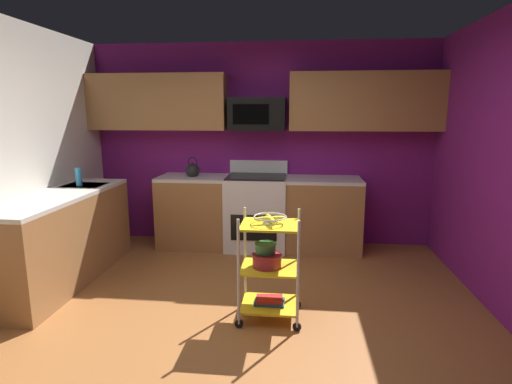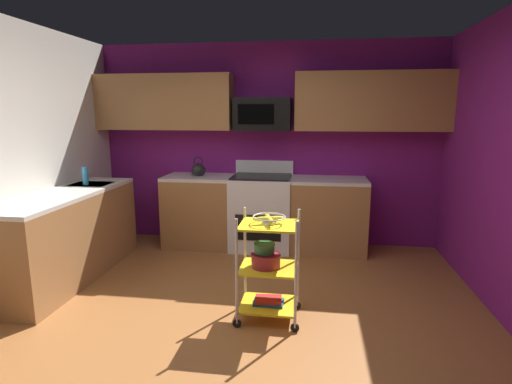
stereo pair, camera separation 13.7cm
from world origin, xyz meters
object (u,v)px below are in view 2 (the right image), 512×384
at_px(book_stack, 269,301).
at_px(mixing_bowl_small, 264,248).
at_px(fruit_bowl, 269,218).
at_px(microwave, 263,114).
at_px(dish_soap_bottle, 85,176).
at_px(oven_range, 262,211).
at_px(kettle, 198,170).
at_px(mixing_bowl_large, 266,260).
at_px(rolling_cart, 269,268).

bearing_deg(book_stack, mixing_bowl_small, 152.15).
relative_size(fruit_bowl, mixing_bowl_small, 1.49).
distance_m(microwave, dish_soap_bottle, 2.22).
bearing_deg(oven_range, kettle, -179.73).
xyz_separation_m(mixing_bowl_large, book_stack, (0.02, 0.00, -0.36)).
bearing_deg(dish_soap_bottle, kettle, 37.31).
distance_m(oven_range, fruit_bowl, 1.90).
bearing_deg(dish_soap_bottle, rolling_cart, -24.73).
distance_m(oven_range, mixing_bowl_large, 1.86).
relative_size(oven_range, mixing_bowl_small, 6.04).
relative_size(mixing_bowl_large, mixing_bowl_small, 1.38).
height_order(microwave, dish_soap_bottle, microwave).
xyz_separation_m(mixing_bowl_large, dish_soap_bottle, (-2.17, 1.01, 0.50)).
relative_size(oven_range, kettle, 4.17).
relative_size(book_stack, kettle, 0.96).
bearing_deg(mixing_bowl_small, rolling_cart, -27.85).
height_order(mixing_bowl_small, kettle, kettle).
xyz_separation_m(microwave, mixing_bowl_small, (0.26, -1.92, -1.08)).
xyz_separation_m(oven_range, book_stack, (0.30, -1.84, -0.32)).
bearing_deg(dish_soap_bottle, mixing_bowl_large, -24.98).
bearing_deg(dish_soap_bottle, mixing_bowl_small, -24.67).
bearing_deg(dish_soap_bottle, microwave, 26.12).
bearing_deg(book_stack, mixing_bowl_large, 180.00).
bearing_deg(microwave, book_stack, -81.08).
bearing_deg(microwave, kettle, -172.44).
xyz_separation_m(rolling_cart, mixing_bowl_small, (-0.04, 0.02, 0.17)).
relative_size(oven_range, book_stack, 4.34).
relative_size(rolling_cart, book_stack, 3.61).
distance_m(microwave, fruit_bowl, 2.13).
xyz_separation_m(fruit_bowl, kettle, (-1.12, 1.83, 0.12)).
xyz_separation_m(microwave, fruit_bowl, (0.30, -1.94, -0.82)).
distance_m(fruit_bowl, book_stack, 0.72).
relative_size(oven_range, mixing_bowl_large, 4.37).
distance_m(fruit_bowl, mixing_bowl_small, 0.26).
bearing_deg(oven_range, book_stack, -80.59).
height_order(fruit_bowl, kettle, kettle).
height_order(book_stack, kettle, kettle).
bearing_deg(rolling_cart, mixing_bowl_small, 152.15).
bearing_deg(mixing_bowl_large, oven_range, 98.66).
height_order(fruit_bowl, mixing_bowl_large, fruit_bowl).
height_order(microwave, rolling_cart, microwave).
bearing_deg(mixing_bowl_small, dish_soap_bottle, 155.33).
xyz_separation_m(microwave, dish_soap_bottle, (-1.89, -0.93, -0.68)).
bearing_deg(rolling_cart, microwave, 98.92).
height_order(mixing_bowl_large, book_stack, mixing_bowl_large).
relative_size(microwave, dish_soap_bottle, 3.50).
distance_m(mixing_bowl_small, dish_soap_bottle, 2.41).
relative_size(fruit_bowl, kettle, 1.03).
distance_m(microwave, mixing_bowl_small, 2.22).
bearing_deg(mixing_bowl_large, book_stack, 0.00).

